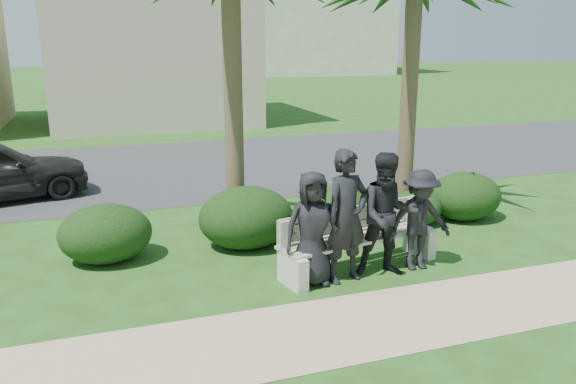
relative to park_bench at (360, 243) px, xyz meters
name	(u,v)px	position (x,y,z in m)	size (l,w,h in m)	color
ground	(341,265)	(-0.22, 0.18, -0.41)	(160.00, 160.00, 0.00)	#254413
footpath	(399,318)	(-0.22, -1.62, -0.41)	(30.00, 1.60, 0.01)	tan
asphalt_street	(226,163)	(-0.22, 8.18, -0.41)	(160.00, 8.00, 0.01)	#2D2D30
stucco_bldg_right	(148,35)	(-1.22, 18.18, 3.26)	(8.40, 8.40, 7.30)	#C1B391
park_bench	(360,243)	(0.00, 0.00, 0.00)	(2.69, 1.10, 0.90)	#ADA391
man_a	(312,229)	(-0.88, -0.28, 0.42)	(0.80, 0.52, 1.64)	black
man_b	(347,216)	(-0.38, -0.32, 0.56)	(0.70, 0.46, 1.93)	black
man_c	(388,215)	(0.28, -0.32, 0.51)	(0.89, 0.70, 1.84)	black
man_d	(419,220)	(0.84, -0.28, 0.37)	(1.00, 0.57, 1.55)	black
hedge_a	(105,232)	(-3.63, 1.60, 0.06)	(1.44, 1.19, 0.94)	black
hedge_b	(246,216)	(-1.37, 1.54, 0.12)	(1.62, 1.33, 1.05)	black
hedge_c	(325,214)	(0.11, 1.60, -0.02)	(1.19, 0.99, 0.78)	black
hedge_d	(340,208)	(0.42, 1.68, 0.04)	(1.38, 1.14, 0.90)	black
hedge_e	(415,207)	(1.93, 1.59, -0.07)	(1.05, 0.86, 0.68)	black
hedge_f	(465,195)	(3.05, 1.63, 0.07)	(1.46, 1.20, 0.95)	black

